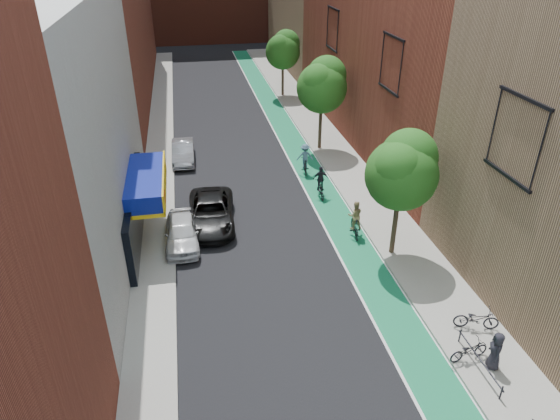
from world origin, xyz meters
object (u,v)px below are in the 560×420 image
parked_car_silver (183,152)px  parked_car_black (211,212)px  pedestrian (496,351)px  cyclist_lane_mid (321,186)px  parked_car_white (182,232)px  cyclist_lane_far (305,161)px  cyclist_lane_near (355,222)px

parked_car_silver → parked_car_black: bearing=-80.4°
parked_car_silver → pedestrian: bearing=-62.2°
parked_car_black → cyclist_lane_mid: (6.75, 2.10, -0.04)m
parked_car_white → cyclist_lane_mid: 9.19m
parked_car_silver → cyclist_lane_far: size_ratio=2.06×
parked_car_silver → parked_car_white: bearing=-90.1°
parked_car_black → cyclist_lane_mid: bearing=21.6°
cyclist_lane_far → parked_car_white: bearing=49.6°
cyclist_lane_far → parked_car_black: bearing=48.0°
parked_car_white → pedestrian: (10.95, -10.73, 0.21)m
cyclist_lane_near → pedestrian: bearing=108.4°
cyclist_lane_near → pedestrian: (2.00, -9.91, 0.13)m
parked_car_black → pedestrian: bearing=-48.8°
cyclist_lane_near → parked_car_silver: bearing=-46.3°
parked_car_white → cyclist_lane_mid: cyclist_lane_mid is taller
pedestrian → parked_car_white: bearing=-113.4°
cyclist_lane_far → pedestrian: bearing=106.8°
parked_car_white → pedestrian: bearing=-43.9°
parked_car_black → parked_car_silver: size_ratio=1.27×
parked_car_black → pedestrian: pedestrian is taller
cyclist_lane_mid → cyclist_lane_far: cyclist_lane_far is taller
pedestrian → parked_car_black: bearing=-122.2°
parked_car_white → pedestrian: pedestrian is taller
cyclist_lane_mid → parked_car_black: bearing=23.2°
cyclist_lane_near → cyclist_lane_mid: size_ratio=1.01×
cyclist_lane_near → cyclist_lane_far: (-0.77, 8.07, 0.10)m
cyclist_lane_mid → pedestrian: (2.60, -14.56, 0.22)m
parked_car_black → pedestrian: (9.35, -12.46, 0.18)m
parked_car_white → cyclist_lane_near: bearing=-4.7°
parked_car_black → pedestrian: 15.58m
parked_car_white → parked_car_black: (1.60, 1.74, 0.03)m
cyclist_lane_far → pedestrian: size_ratio=1.32×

